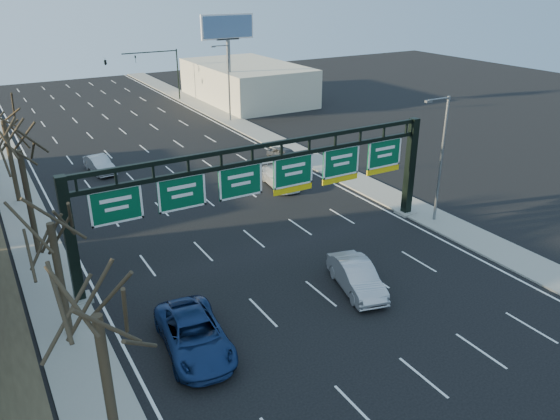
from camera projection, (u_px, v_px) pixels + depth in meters
ground at (342, 311)px, 28.76m from camera, size 160.00×160.00×0.00m
sidewalk_left at (28, 224)px, 38.66m from camera, size 3.00×120.00×0.12m
sidewalk_right at (325, 166)px, 50.54m from camera, size 3.00×120.00×0.12m
lane_markings at (197, 192)px, 44.62m from camera, size 21.60×120.00×0.01m
sign_gantry at (270, 183)px, 33.35m from camera, size 24.60×1.20×7.20m
building_right_distant at (247, 82)px, 76.70m from camera, size 12.00×20.00×5.00m
tree_near at (92, 287)px, 16.70m from camera, size 3.60×3.60×8.86m
tree_gantry at (46, 202)px, 23.98m from camera, size 3.60×3.60×8.48m
tree_mid at (16, 133)px, 31.62m from camera, size 3.60×3.60×9.24m
tree_far at (0, 107)px, 39.69m from camera, size 3.60×3.60×8.86m
streetlight_near at (441, 153)px, 37.30m from camera, size 2.15×0.22×9.00m
streetlight_far at (228, 79)px, 64.26m from camera, size 2.15×0.22×9.00m
billboard_right at (228, 39)px, 67.81m from camera, size 7.00×0.50×12.00m
traffic_signal_mast at (134, 63)px, 72.84m from camera, size 10.16×0.54×7.00m
car_blue_suv at (194, 335)px, 25.45m from camera, size 3.45×6.30×1.67m
car_silver_sedan at (357, 277)px, 30.40m from camera, size 2.91×5.28×1.65m
car_white_wagon at (280, 178)px, 45.63m from camera, size 2.77×5.28×1.46m
car_grey_far at (286, 155)px, 51.34m from camera, size 2.48×4.42×1.42m
car_silver_distant at (100, 165)px, 48.75m from camera, size 2.06×4.62×1.47m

